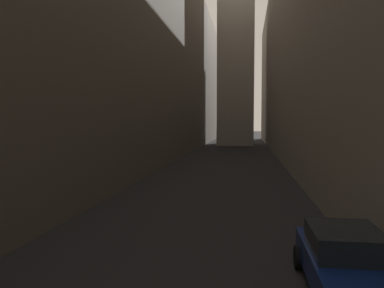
% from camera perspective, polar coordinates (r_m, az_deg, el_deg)
% --- Properties ---
extents(ground_plane, '(264.00, 264.00, 0.00)m').
position_cam_1_polar(ground_plane, '(39.88, 5.20, -2.73)').
color(ground_plane, black).
extents(building_block_left, '(12.99, 108.00, 25.76)m').
position_cam_1_polar(building_block_left, '(44.75, -10.61, 14.45)').
color(building_block_left, '#60594F').
rests_on(building_block_left, ground).
extents(building_block_right, '(13.93, 108.00, 25.21)m').
position_cam_1_polar(building_block_right, '(43.71, 22.52, 14.16)').
color(building_block_right, gray).
rests_on(building_block_right, ground).
extents(parked_car_right_third, '(1.99, 4.42, 1.63)m').
position_cam_1_polar(parked_car_right_third, '(10.43, 21.72, -15.82)').
color(parked_car_right_third, navy).
rests_on(parked_car_right_third, ground).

